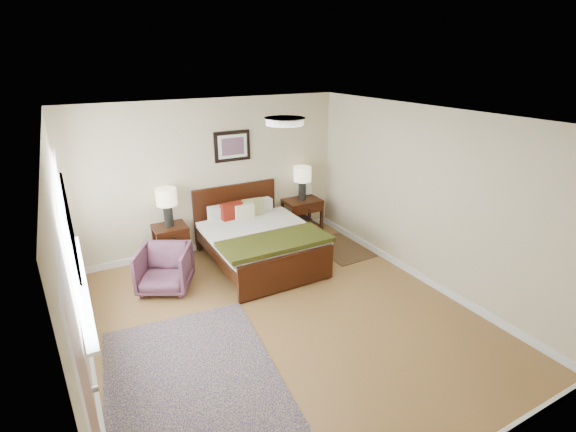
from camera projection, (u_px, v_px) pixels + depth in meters
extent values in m
plane|color=olive|center=(285.00, 318.00, 5.29)|extent=(5.00, 5.00, 0.00)
cube|color=#C3B18D|center=(213.00, 176.00, 6.88)|extent=(4.50, 0.04, 2.50)
cube|color=#C3B18D|center=(462.00, 353.00, 2.79)|extent=(4.50, 0.04, 2.50)
cube|color=#C3B18D|center=(70.00, 272.00, 3.83)|extent=(0.04, 5.00, 2.50)
cube|color=#C3B18D|center=(426.00, 198.00, 5.85)|extent=(0.04, 5.00, 2.50)
cube|color=white|center=(285.00, 118.00, 4.39)|extent=(4.50, 5.00, 0.02)
cube|color=silver|center=(66.00, 231.00, 4.36)|extent=(0.02, 2.72, 1.32)
cube|color=silver|center=(67.00, 230.00, 4.36)|extent=(0.01, 2.60, 1.20)
cube|color=silver|center=(82.00, 282.00, 4.60)|extent=(0.10, 2.72, 0.04)
cube|color=silver|center=(93.00, 422.00, 2.46)|extent=(0.01, 1.00, 2.18)
cube|color=brown|center=(96.00, 426.00, 2.48)|extent=(0.01, 0.90, 2.10)
cylinder|color=#999999|center=(95.00, 389.00, 2.82)|extent=(0.04, 0.04, 0.04)
cylinder|color=white|center=(285.00, 121.00, 4.40)|extent=(0.40, 0.40, 0.07)
cylinder|color=beige|center=(285.00, 118.00, 4.39)|extent=(0.44, 0.44, 0.01)
cube|color=#361708|center=(236.00, 213.00, 7.26)|extent=(1.49, 0.06, 1.05)
cube|color=#361708|center=(287.00, 273.00, 5.82)|extent=(1.49, 0.06, 0.52)
cube|color=#361708|center=(216.00, 256.00, 6.26)|extent=(0.06, 1.86, 0.17)
cube|color=#361708|center=(298.00, 237.00, 6.90)|extent=(0.06, 1.86, 0.17)
cube|color=beige|center=(259.00, 239.00, 6.54)|extent=(1.39, 1.84, 0.21)
cube|color=beige|center=(261.00, 233.00, 6.40)|extent=(1.57, 1.61, 0.09)
cube|color=#383B11|center=(275.00, 242.00, 5.99)|extent=(1.61, 0.70, 0.07)
cube|color=beige|center=(222.00, 213.00, 6.87)|extent=(0.47, 0.18, 0.24)
cube|color=beige|center=(258.00, 206.00, 7.16)|extent=(0.47, 0.18, 0.24)
cube|color=#63140B|center=(232.00, 212.00, 6.81)|extent=(0.36, 0.17, 0.30)
cube|color=olive|center=(253.00, 208.00, 6.98)|extent=(0.36, 0.16, 0.30)
cube|color=beige|center=(244.00, 212.00, 6.83)|extent=(0.32, 0.13, 0.26)
cube|color=black|center=(232.00, 146.00, 6.85)|extent=(0.62, 0.03, 0.50)
cube|color=silver|center=(233.00, 146.00, 6.83)|extent=(0.50, 0.01, 0.38)
cube|color=#A52D23|center=(233.00, 146.00, 6.83)|extent=(0.38, 0.01, 0.28)
cube|color=#361708|center=(170.00, 228.00, 6.56)|extent=(0.51, 0.46, 0.05)
cube|color=#361708|center=(160.00, 253.00, 6.40)|extent=(0.05, 0.05, 0.56)
cube|color=#361708|center=(189.00, 247.00, 6.60)|extent=(0.05, 0.05, 0.56)
cube|color=#361708|center=(155.00, 243.00, 6.73)|extent=(0.05, 0.05, 0.56)
cube|color=#361708|center=(182.00, 238.00, 6.93)|extent=(0.05, 0.05, 0.56)
cube|color=#361708|center=(174.00, 238.00, 6.42)|extent=(0.45, 0.03, 0.14)
cube|color=#361708|center=(302.00, 201.00, 7.63)|extent=(0.66, 0.49, 0.05)
cube|color=#361708|center=(294.00, 224.00, 7.43)|extent=(0.05, 0.05, 0.61)
cube|color=#361708|center=(322.00, 218.00, 7.70)|extent=(0.05, 0.05, 0.61)
cube|color=#361708|center=(282.00, 216.00, 7.79)|extent=(0.05, 0.05, 0.61)
cube|color=#361708|center=(309.00, 211.00, 8.05)|extent=(0.05, 0.05, 0.61)
cube|color=#361708|center=(309.00, 210.00, 7.47)|extent=(0.60, 0.03, 0.14)
cube|color=#361708|center=(302.00, 225.00, 7.80)|extent=(0.60, 0.43, 0.03)
cube|color=black|center=(302.00, 224.00, 7.79)|extent=(0.24, 0.31, 0.03)
cube|color=black|center=(302.00, 222.00, 7.78)|extent=(0.24, 0.31, 0.03)
cube|color=black|center=(302.00, 220.00, 7.77)|extent=(0.24, 0.31, 0.03)
cube|color=black|center=(302.00, 219.00, 7.75)|extent=(0.24, 0.31, 0.03)
cylinder|color=black|center=(169.00, 216.00, 6.49)|extent=(0.14, 0.14, 0.32)
cylinder|color=black|center=(167.00, 205.00, 6.42)|extent=(0.02, 0.02, 0.06)
cylinder|color=#F9ECBD|center=(166.00, 197.00, 6.37)|extent=(0.32, 0.32, 0.26)
cylinder|color=black|center=(302.00, 191.00, 7.56)|extent=(0.14, 0.14, 0.32)
cylinder|color=black|center=(302.00, 181.00, 7.49)|extent=(0.02, 0.02, 0.06)
cylinder|color=#F9ECBD|center=(302.00, 174.00, 7.44)|extent=(0.32, 0.32, 0.26)
imported|color=#5E3445|center=(165.00, 269.00, 5.84)|extent=(0.93, 0.94, 0.63)
cube|color=#0C143E|center=(193.00, 381.00, 4.25)|extent=(1.93, 2.55, 0.01)
cube|color=black|center=(340.00, 248.00, 7.19)|extent=(0.77, 1.13, 0.01)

